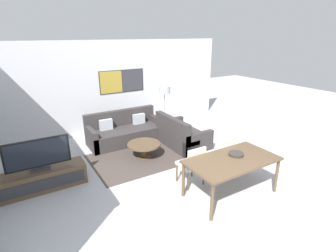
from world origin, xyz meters
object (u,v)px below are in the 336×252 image
at_px(dining_chair_centre, 223,153).
at_px(dining_chair_left, 193,163).
at_px(dining_table, 232,162).
at_px(sofa_side, 181,137).
at_px(tv_console, 42,179).
at_px(television, 38,155).
at_px(fruit_bowl, 236,154).
at_px(sofa_main, 125,132).
at_px(floor_lamp, 165,93).
at_px(coffee_table, 144,147).

bearing_deg(dining_chair_centre, dining_chair_left, -177.19).
relative_size(dining_table, dining_chair_left, 2.05).
bearing_deg(sofa_side, tv_console, 95.25).
distance_m(television, dining_chair_left, 3.04).
bearing_deg(sofa_side, dining_table, 168.83).
distance_m(sofa_side, dining_chair_centre, 1.74).
bearing_deg(dining_chair_left, dining_table, -56.81).
bearing_deg(dining_table, fruit_bowl, 25.04).
relative_size(sofa_main, dining_chair_centre, 2.47).
distance_m(sofa_side, dining_table, 2.50).
distance_m(dining_chair_left, fruit_bowl, 0.88).
bearing_deg(tv_console, floor_lamp, 21.41).
bearing_deg(television, dining_table, -34.10).
height_order(sofa_main, dining_chair_centre, sofa_main).
distance_m(television, floor_lamp, 4.05).
distance_m(dining_chair_centre, floor_lamp, 2.97).
relative_size(tv_console, dining_table, 0.95).
bearing_deg(dining_chair_centre, fruit_bowl, -111.85).
distance_m(dining_table, dining_chair_centre, 0.84).
relative_size(television, sofa_side, 0.78).
xyz_separation_m(sofa_main, dining_table, (0.70, -3.56, 0.40)).
xyz_separation_m(television, dining_chair_centre, (3.52, -1.40, -0.26)).
height_order(sofa_main, dining_chair_left, sofa_main).
height_order(television, dining_chair_centre, television).
bearing_deg(dining_table, sofa_side, 78.83).
relative_size(television, dining_chair_centre, 1.39).
bearing_deg(dining_chair_left, sofa_side, 62.84).
bearing_deg(floor_lamp, television, -158.60).
distance_m(coffee_table, dining_chair_left, 1.70).
xyz_separation_m(sofa_main, dining_chair_left, (0.27, -2.91, 0.21)).
xyz_separation_m(coffee_table, dining_chair_left, (0.27, -1.67, 0.21)).
height_order(dining_table, floor_lamp, floor_lamp).
xyz_separation_m(television, dining_table, (3.09, -2.09, -0.08)).
height_order(dining_chair_centre, floor_lamp, floor_lamp).
bearing_deg(fruit_bowl, floor_lamp, 82.41).
bearing_deg(dining_chair_left, dining_chair_centre, 2.81).
xyz_separation_m(coffee_table, fruit_bowl, (0.88, -2.24, 0.50)).
bearing_deg(tv_console, coffee_table, 5.52).
distance_m(tv_console, fruit_bowl, 3.88).
xyz_separation_m(dining_chair_centre, fruit_bowl, (-0.24, -0.61, 0.28)).
bearing_deg(floor_lamp, coffee_table, -137.49).
height_order(sofa_main, coffee_table, sofa_main).
distance_m(television, dining_table, 3.73).
bearing_deg(television, dining_chair_centre, -21.64).
height_order(dining_chair_left, fruit_bowl, dining_chair_left).
xyz_separation_m(television, floor_lamp, (3.74, 1.46, 0.51)).
relative_size(television, fruit_bowl, 4.11).
relative_size(dining_chair_centre, fruit_bowl, 2.96).
relative_size(television, coffee_table, 1.43).
xyz_separation_m(tv_console, dining_chair_left, (2.66, -1.44, 0.28)).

